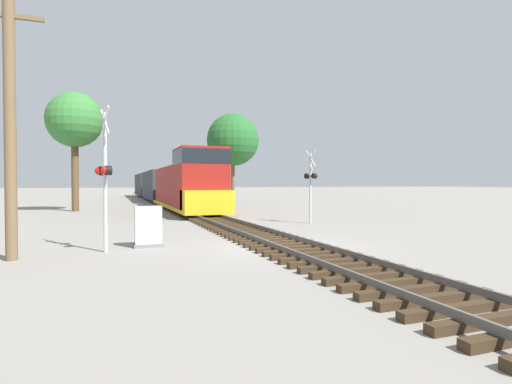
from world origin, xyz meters
TOP-DOWN VIEW (x-y plane):
  - ground_plane at (0.00, 0.00)m, footprint 400.00×400.00m
  - rail_track_bed at (0.00, -0.00)m, footprint 2.60×160.00m
  - freight_train at (0.00, 35.08)m, footprint 3.10×50.91m
  - crossing_signal_near at (-5.75, 0.99)m, footprint 0.54×1.01m
  - crossing_signal_far at (4.78, 6.94)m, footprint 0.41×1.01m
  - relay_cabinet at (-4.35, 1.60)m, footprint 0.97×0.56m
  - utility_pole at (-8.23, 0.44)m, footprint 1.80×0.32m
  - tree_far_right at (-8.15, 21.64)m, footprint 4.28×4.28m
  - tree_mid_background at (8.35, 33.50)m, footprint 6.26×6.26m

SIDE VIEW (x-z plane):
  - ground_plane at x=0.00m, z-range 0.00..0.00m
  - rail_track_bed at x=0.00m, z-range -0.02..0.29m
  - relay_cabinet at x=-4.35m, z-range -0.01..1.40m
  - freight_train at x=0.00m, z-range -0.30..4.19m
  - crossing_signal_far at x=4.78m, z-range 0.38..4.39m
  - crossing_signal_near at x=-5.75m, z-range 0.23..4.84m
  - utility_pole at x=-8.23m, z-range 0.11..7.62m
  - tree_far_right at x=-8.15m, z-range 2.42..11.73m
  - tree_mid_background at x=8.35m, z-range 2.12..12.66m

